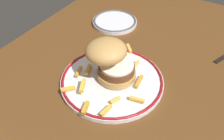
# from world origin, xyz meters

# --- Properties ---
(ground_plane) EXTENTS (1.34, 0.80, 0.04)m
(ground_plane) POSITION_xyz_m (0.00, 0.00, -0.02)
(ground_plane) COLOR #583417
(dinner_plate) EXTENTS (0.28, 0.28, 0.02)m
(dinner_plate) POSITION_xyz_m (0.03, 0.01, 0.01)
(dinner_plate) COLOR silver
(dinner_plate) RESTS_ON ground_plane
(burger) EXTENTS (0.12, 0.13, 0.12)m
(burger) POSITION_xyz_m (0.04, 0.02, 0.07)
(burger) COLOR tan
(burger) RESTS_ON dinner_plate
(fries_pile) EXTENTS (0.28, 0.22, 0.03)m
(fries_pile) POSITION_xyz_m (0.04, 0.03, 0.02)
(fries_pile) COLOR gold
(fries_pile) RESTS_ON dinner_plate
(side_plate) EXTENTS (0.16, 0.16, 0.02)m
(side_plate) POSITION_xyz_m (0.31, 0.16, 0.01)
(side_plate) COLOR silver
(side_plate) RESTS_ON ground_plane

